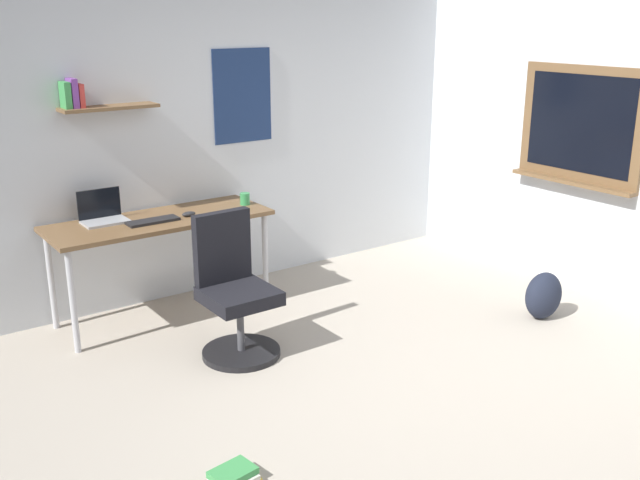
{
  "coord_description": "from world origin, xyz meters",
  "views": [
    {
      "loc": [
        -2.63,
        -2.73,
        2.19
      ],
      "look_at": [
        -0.15,
        0.72,
        0.85
      ],
      "focal_mm": 40.72,
      "sensor_mm": 36.0,
      "label": 1
    }
  ],
  "objects_px": {
    "book_stack_on_floor": "(234,477)",
    "laptop": "(103,214)",
    "office_chair": "(234,296)",
    "computer_mouse": "(189,214)",
    "backpack": "(543,296)",
    "coffee_mug": "(245,199)",
    "keyboard": "(153,221)",
    "desk": "(160,228)"
  },
  "relations": [
    {
      "from": "desk",
      "to": "laptop",
      "type": "distance_m",
      "value": 0.41
    },
    {
      "from": "laptop",
      "to": "office_chair",
      "type": "bearing_deg",
      "value": -64.29
    },
    {
      "from": "office_chair",
      "to": "laptop",
      "type": "distance_m",
      "value": 1.19
    },
    {
      "from": "laptop",
      "to": "computer_mouse",
      "type": "xyz_separation_m",
      "value": [
        0.56,
        -0.22,
        -0.04
      ]
    },
    {
      "from": "keyboard",
      "to": "book_stack_on_floor",
      "type": "bearing_deg",
      "value": -104.15
    },
    {
      "from": "office_chair",
      "to": "keyboard",
      "type": "relative_size",
      "value": 2.57
    },
    {
      "from": "office_chair",
      "to": "coffee_mug",
      "type": "distance_m",
      "value": 1.09
    },
    {
      "from": "laptop",
      "to": "book_stack_on_floor",
      "type": "relative_size",
      "value": 1.31
    },
    {
      "from": "office_chair",
      "to": "book_stack_on_floor",
      "type": "bearing_deg",
      "value": -119.87
    },
    {
      "from": "desk",
      "to": "computer_mouse",
      "type": "relative_size",
      "value": 15.46
    },
    {
      "from": "coffee_mug",
      "to": "book_stack_on_floor",
      "type": "distance_m",
      "value": 2.58
    },
    {
      "from": "desk",
      "to": "laptop",
      "type": "bearing_deg",
      "value": 158.14
    },
    {
      "from": "computer_mouse",
      "to": "book_stack_on_floor",
      "type": "distance_m",
      "value": 2.31
    },
    {
      "from": "laptop",
      "to": "keyboard",
      "type": "distance_m",
      "value": 0.36
    },
    {
      "from": "desk",
      "to": "backpack",
      "type": "xyz_separation_m",
      "value": [
        2.27,
        -1.7,
        -0.51
      ]
    },
    {
      "from": "office_chair",
      "to": "backpack",
      "type": "distance_m",
      "value": 2.31
    },
    {
      "from": "keyboard",
      "to": "computer_mouse",
      "type": "distance_m",
      "value": 0.28
    },
    {
      "from": "coffee_mug",
      "to": "book_stack_on_floor",
      "type": "relative_size",
      "value": 0.39
    },
    {
      "from": "coffee_mug",
      "to": "book_stack_on_floor",
      "type": "height_order",
      "value": "coffee_mug"
    },
    {
      "from": "keyboard",
      "to": "coffee_mug",
      "type": "relative_size",
      "value": 4.02
    },
    {
      "from": "backpack",
      "to": "book_stack_on_floor",
      "type": "xyz_separation_m",
      "value": [
        -2.86,
        -0.42,
        -0.14
      ]
    },
    {
      "from": "computer_mouse",
      "to": "backpack",
      "type": "bearing_deg",
      "value": -38.14
    },
    {
      "from": "computer_mouse",
      "to": "backpack",
      "type": "relative_size",
      "value": 0.29
    },
    {
      "from": "coffee_mug",
      "to": "office_chair",
      "type": "bearing_deg",
      "value": -124.59
    },
    {
      "from": "laptop",
      "to": "book_stack_on_floor",
      "type": "xyz_separation_m",
      "value": [
        -0.23,
        -2.26,
        -0.77
      ]
    },
    {
      "from": "computer_mouse",
      "to": "coffee_mug",
      "type": "xyz_separation_m",
      "value": [
        0.5,
        0.05,
        0.03
      ]
    },
    {
      "from": "office_chair",
      "to": "laptop",
      "type": "bearing_deg",
      "value": 115.71
    },
    {
      "from": "desk",
      "to": "office_chair",
      "type": "distance_m",
      "value": 0.92
    },
    {
      "from": "office_chair",
      "to": "backpack",
      "type": "height_order",
      "value": "office_chair"
    },
    {
      "from": "laptop",
      "to": "coffee_mug",
      "type": "height_order",
      "value": "laptop"
    },
    {
      "from": "book_stack_on_floor",
      "to": "coffee_mug",
      "type": "bearing_deg",
      "value": 58.18
    },
    {
      "from": "laptop",
      "to": "coffee_mug",
      "type": "xyz_separation_m",
      "value": [
        1.07,
        -0.17,
        -0.01
      ]
    },
    {
      "from": "desk",
      "to": "computer_mouse",
      "type": "bearing_deg",
      "value": -20.69
    },
    {
      "from": "desk",
      "to": "coffee_mug",
      "type": "xyz_separation_m",
      "value": [
        0.7,
        -0.03,
        0.12
      ]
    },
    {
      "from": "desk",
      "to": "book_stack_on_floor",
      "type": "distance_m",
      "value": 2.29
    },
    {
      "from": "keyboard",
      "to": "backpack",
      "type": "height_order",
      "value": "keyboard"
    },
    {
      "from": "laptop",
      "to": "backpack",
      "type": "distance_m",
      "value": 3.27
    },
    {
      "from": "coffee_mug",
      "to": "backpack",
      "type": "distance_m",
      "value": 2.37
    },
    {
      "from": "book_stack_on_floor",
      "to": "laptop",
      "type": "bearing_deg",
      "value": 84.1
    },
    {
      "from": "computer_mouse",
      "to": "book_stack_on_floor",
      "type": "xyz_separation_m",
      "value": [
        -0.8,
        -2.04,
        -0.74
      ]
    },
    {
      "from": "keyboard",
      "to": "book_stack_on_floor",
      "type": "height_order",
      "value": "keyboard"
    },
    {
      "from": "laptop",
      "to": "keyboard",
      "type": "xyz_separation_m",
      "value": [
        0.28,
        -0.22,
        -0.04
      ]
    }
  ]
}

